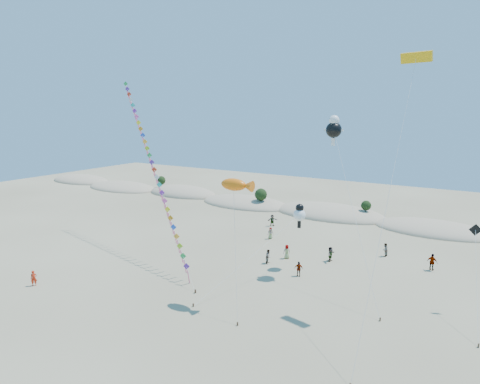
# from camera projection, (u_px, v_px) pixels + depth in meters

# --- Properties ---
(ground) EXTENTS (160.00, 160.00, 0.00)m
(ground) POSITION_uv_depth(u_px,v_px,m) (127.00, 347.00, 29.34)
(ground) COLOR #7E7457
(ground) RESTS_ON ground
(dune_ridge) EXTENTS (145.30, 11.49, 5.57)m
(dune_ridge) POSITION_uv_depth(u_px,v_px,m) (335.00, 215.00, 66.77)
(dune_ridge) COLOR tan
(dune_ridge) RESTS_ON ground
(kite_train) EXTENTS (23.20, 14.36, 21.59)m
(kite_train) POSITION_uv_depth(u_px,v_px,m) (151.00, 160.00, 48.47)
(kite_train) COLOR #3F2D1E
(kite_train) RESTS_ON ground
(fish_kite) EXTENTS (4.00, 4.42, 11.28)m
(fish_kite) POSITION_uv_depth(u_px,v_px,m) (237.00, 185.00, 34.63)
(fish_kite) COLOR #3F2D1E
(fish_kite) RESTS_ON ground
(cartoon_kite_low) EXTENTS (5.01, 14.19, 7.20)m
(cartoon_kite_low) POSITION_uv_depth(u_px,v_px,m) (299.00, 214.00, 43.45)
(cartoon_kite_low) COLOR #3F2D1E
(cartoon_kite_low) RESTS_ON ground
(cartoon_kite_high) EXTENTS (8.34, 9.06, 16.62)m
(cartoon_kite_high) POSITION_uv_depth(u_px,v_px,m) (334.00, 128.00, 40.61)
(cartoon_kite_high) COLOR #3F2D1E
(cartoon_kite_high) RESTS_ON ground
(parafoil_kite) EXTENTS (2.48, 13.94, 21.65)m
(parafoil_kite) POSITION_uv_depth(u_px,v_px,m) (415.00, 62.00, 31.84)
(parafoil_kite) COLOR #3F2D1E
(parafoil_kite) RESTS_ON ground
(dark_kite) EXTENTS (1.56, 6.73, 7.66)m
(dark_kite) POSITION_uv_depth(u_px,v_px,m) (476.00, 254.00, 32.87)
(dark_kite) COLOR #3F2D1E
(dark_kite) RESTS_ON ground
(flyer_foreground) EXTENTS (0.61, 0.68, 1.56)m
(flyer_foreground) POSITION_uv_depth(u_px,v_px,m) (34.00, 278.00, 39.60)
(flyer_foreground) COLOR red
(flyer_foreground) RESTS_ON ground
(beachgoers) EXTENTS (33.80, 16.67, 1.87)m
(beachgoers) POSITION_uv_depth(u_px,v_px,m) (335.00, 248.00, 48.24)
(beachgoers) COLOR slate
(beachgoers) RESTS_ON ground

